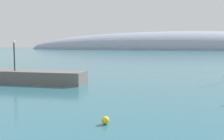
{
  "coord_description": "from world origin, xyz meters",
  "views": [
    {
      "loc": [
        3.53,
        -0.77,
        5.34
      ],
      "look_at": [
        -3.57,
        27.58,
        2.48
      ],
      "focal_mm": 44.43,
      "sensor_mm": 36.0,
      "label": 1
    }
  ],
  "objects": [
    {
      "name": "harbor_lamp_post",
      "position": [
        -18.01,
        31.74,
        4.15
      ],
      "size": [
        0.36,
        0.36,
        4.04
      ],
      "color": "black",
      "rests_on": "breakwater_rocks"
    },
    {
      "name": "distant_ridge",
      "position": [
        2.56,
        235.03,
        0.0
      ],
      "size": [
        267.52,
        62.63,
        29.66
      ],
      "primitive_type": "ellipsoid",
      "color": "#8E99AD",
      "rests_on": "ground"
    },
    {
      "name": "mooring_buoy_yellow",
      "position": [
        -1.22,
        16.41,
        0.27
      ],
      "size": [
        0.53,
        0.53,
        0.53
      ],
      "primitive_type": "sphere",
      "color": "yellow",
      "rests_on": "water"
    }
  ]
}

